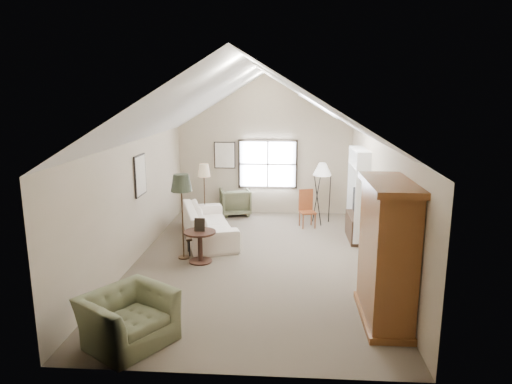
# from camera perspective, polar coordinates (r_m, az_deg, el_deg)

# --- Properties ---
(room_shell) EXTENTS (5.01, 8.01, 4.00)m
(room_shell) POSITION_cam_1_polar(r_m,az_deg,el_deg) (9.11, -0.17, 10.63)
(room_shell) COLOR brown
(room_shell) RESTS_ON ground
(window) EXTENTS (1.72, 0.08, 1.42)m
(window) POSITION_cam_1_polar(r_m,az_deg,el_deg) (13.21, 1.47, 3.50)
(window) COLOR black
(window) RESTS_ON room_shell
(skylight) EXTENTS (0.80, 1.20, 0.52)m
(skylight) POSITION_cam_1_polar(r_m,az_deg,el_deg) (10.01, 7.78, 10.75)
(skylight) COLOR white
(skylight) RESTS_ON room_shell
(wall_art) EXTENTS (1.97, 3.71, 0.88)m
(wall_art) POSITION_cam_1_polar(r_m,az_deg,el_deg) (11.44, -8.93, 3.38)
(wall_art) COLOR black
(wall_art) RESTS_ON room_shell
(armoire) EXTENTS (0.60, 1.50, 2.20)m
(armoire) POSITION_cam_1_polar(r_m,az_deg,el_deg) (7.26, 16.02, -7.29)
(armoire) COLOR brown
(armoire) RESTS_ON ground
(tv_alcove) EXTENTS (0.32, 1.30, 2.10)m
(tv_alcove) POSITION_cam_1_polar(r_m,az_deg,el_deg) (11.06, 12.61, -0.11)
(tv_alcove) COLOR white
(tv_alcove) RESTS_ON ground
(media_console) EXTENTS (0.34, 1.18, 0.60)m
(media_console) POSITION_cam_1_polar(r_m,az_deg,el_deg) (11.27, 12.31, -4.34)
(media_console) COLOR #382316
(media_console) RESTS_ON ground
(tv_panel) EXTENTS (0.05, 0.90, 0.55)m
(tv_panel) POSITION_cam_1_polar(r_m,az_deg,el_deg) (11.11, 12.45, -1.27)
(tv_panel) COLOR black
(tv_panel) RESTS_ON media_console
(sofa) EXTENTS (1.80, 2.86, 0.78)m
(sofa) POSITION_cam_1_polar(r_m,az_deg,el_deg) (11.14, -5.97, -3.83)
(sofa) COLOR white
(sofa) RESTS_ON ground
(armchair_near) EXTENTS (1.48, 1.52, 0.75)m
(armchair_near) POSITION_cam_1_polar(r_m,az_deg,el_deg) (6.88, -15.70, -14.98)
(armchair_near) COLOR #626647
(armchair_near) RESTS_ON ground
(armchair_far) EXTENTS (1.01, 1.03, 0.76)m
(armchair_far) POSITION_cam_1_polar(r_m,az_deg,el_deg) (13.23, -2.62, -1.21)
(armchair_far) COLOR #575A3F
(armchair_far) RESTS_ON ground
(coffee_table) EXTENTS (0.88, 0.66, 0.40)m
(coffee_table) POSITION_cam_1_polar(r_m,az_deg,el_deg) (10.21, -6.60, -6.47)
(coffee_table) COLOR #322414
(coffee_table) RESTS_ON ground
(bowl) EXTENTS (0.24, 0.24, 0.05)m
(bowl) POSITION_cam_1_polar(r_m,az_deg,el_deg) (10.14, -6.63, -5.28)
(bowl) COLOR #392317
(bowl) RESTS_ON coffee_table
(side_table) EXTENTS (0.84, 0.84, 0.67)m
(side_table) POSITION_cam_1_polar(r_m,az_deg,el_deg) (9.64, -6.99, -6.79)
(side_table) COLOR #3A2117
(side_table) RESTS_ON ground
(side_chair) EXTENTS (0.47, 0.47, 0.99)m
(side_chair) POSITION_cam_1_polar(r_m,az_deg,el_deg) (12.02, 6.46, -2.11)
(side_chair) COLOR brown
(side_chair) RESTS_ON ground
(tripod_lamp) EXTENTS (0.64, 0.64, 1.69)m
(tripod_lamp) POSITION_cam_1_polar(r_m,az_deg,el_deg) (12.34, 8.19, -0.11)
(tripod_lamp) COLOR silver
(tripod_lamp) RESTS_ON ground
(dark_lamp) EXTENTS (0.56, 0.56, 1.86)m
(dark_lamp) POSITION_cam_1_polar(r_m,az_deg,el_deg) (9.73, -9.18, -3.00)
(dark_lamp) COLOR black
(dark_lamp) RESTS_ON ground
(tan_lamp) EXTENTS (0.42, 0.42, 1.67)m
(tan_lamp) POSITION_cam_1_polar(r_m,az_deg,el_deg) (12.23, -6.46, -0.22)
(tan_lamp) COLOR tan
(tan_lamp) RESTS_ON ground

